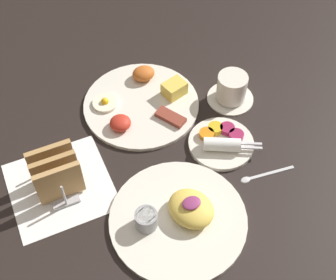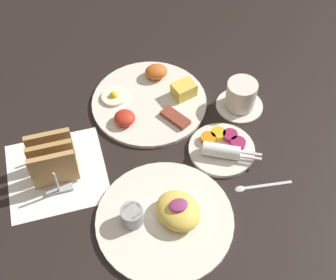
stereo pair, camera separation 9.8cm
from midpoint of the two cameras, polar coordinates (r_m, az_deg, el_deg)
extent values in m
plane|color=black|center=(1.09, -3.36, -2.82)|extent=(3.00, 3.00, 0.00)
cube|color=white|center=(1.09, -15.52, -5.59)|extent=(0.22, 0.22, 0.00)
cylinder|color=silver|center=(1.20, -5.61, 4.20)|extent=(0.29, 0.29, 0.01)
cube|color=#E5C64C|center=(1.20, -1.55, 6.16)|extent=(0.07, 0.06, 0.04)
ellipsoid|color=#C66023|center=(1.25, -5.27, 7.96)|extent=(0.06, 0.05, 0.03)
cylinder|color=#F4EACC|center=(1.20, -9.99, 4.33)|extent=(0.06, 0.06, 0.01)
sphere|color=yellow|center=(1.20, -10.03, 4.52)|extent=(0.02, 0.02, 0.02)
ellipsoid|color=red|center=(1.14, -8.28, 1.94)|extent=(0.05, 0.05, 0.03)
cube|color=brown|center=(1.15, -2.11, 2.66)|extent=(0.07, 0.08, 0.01)
cylinder|color=silver|center=(1.12, 4.01, -0.57)|extent=(0.16, 0.16, 0.01)
cylinder|color=#99234C|center=(1.12, 5.86, 0.42)|extent=(0.04, 0.04, 0.01)
cylinder|color=#99234C|center=(1.13, 4.79, 1.24)|extent=(0.04, 0.04, 0.01)
cylinder|color=gold|center=(1.13, 3.34, 1.30)|extent=(0.04, 0.04, 0.01)
cylinder|color=orange|center=(1.12, 2.24, 0.57)|extent=(0.04, 0.04, 0.01)
cylinder|color=white|center=(1.09, 4.06, -0.71)|extent=(0.09, 0.07, 0.03)
cube|color=silver|center=(1.10, 7.62, -0.61)|extent=(0.05, 0.03, 0.00)
cube|color=silver|center=(1.09, 7.64, -1.11)|extent=(0.05, 0.03, 0.00)
cylinder|color=silver|center=(1.00, -1.58, -9.84)|extent=(0.29, 0.29, 0.01)
ellipsoid|color=#EAC651|center=(0.99, -0.18, -8.60)|extent=(0.12, 0.13, 0.04)
ellipsoid|color=#8C3366|center=(0.97, -0.19, -7.92)|extent=(0.04, 0.03, 0.01)
cylinder|color=#99999E|center=(0.98, -5.57, -9.81)|extent=(0.05, 0.05, 0.04)
cylinder|color=white|center=(0.96, -5.64, -9.35)|extent=(0.04, 0.04, 0.01)
cube|color=#B7B7BC|center=(1.08, -15.57, -5.46)|extent=(0.06, 0.12, 0.01)
cube|color=tan|center=(1.02, -15.74, -5.30)|extent=(0.10, 0.01, 0.10)
cube|color=#B2844C|center=(1.04, -16.17, -3.94)|extent=(0.10, 0.01, 0.10)
cube|color=tan|center=(1.06, -16.57, -2.63)|extent=(0.10, 0.01, 0.10)
cylinder|color=#B7B7BC|center=(1.02, -15.27, -6.70)|extent=(0.01, 0.00, 0.07)
cylinder|color=#B7B7BC|center=(1.09, -16.67, -2.21)|extent=(0.01, 0.01, 0.07)
cylinder|color=silver|center=(1.22, 5.32, 5.02)|extent=(0.12, 0.12, 0.01)
cylinder|color=silver|center=(1.19, 5.46, 6.30)|extent=(0.08, 0.08, 0.07)
cylinder|color=#381E0F|center=(1.17, 5.57, 7.33)|extent=(0.06, 0.06, 0.01)
cube|color=silver|center=(1.09, 10.06, -4.04)|extent=(0.11, 0.02, 0.00)
ellipsoid|color=silver|center=(1.06, 6.88, -4.89)|extent=(0.02, 0.02, 0.01)
camera|label=1|loc=(0.05, -92.57, -3.27)|focal=50.00mm
camera|label=2|loc=(0.05, 87.43, 3.27)|focal=50.00mm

